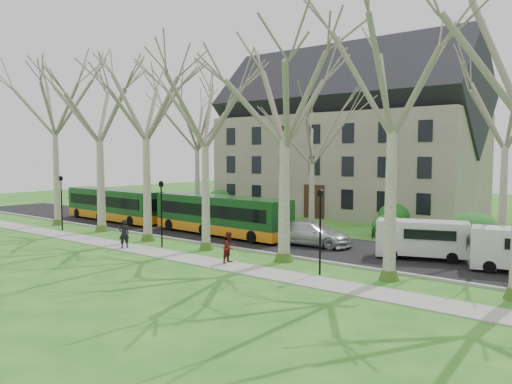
# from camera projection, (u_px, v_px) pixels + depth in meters

# --- Properties ---
(ground) EXTENTS (120.00, 120.00, 0.00)m
(ground) POSITION_uv_depth(u_px,v_px,m) (242.00, 256.00, 29.85)
(ground) COLOR #26671D
(ground) RESTS_ON ground
(sidewalk) EXTENTS (70.00, 2.00, 0.06)m
(sidewalk) POSITION_uv_depth(u_px,v_px,m) (213.00, 263.00, 27.89)
(sidewalk) COLOR gray
(sidewalk) RESTS_ON ground
(road) EXTENTS (80.00, 8.00, 0.06)m
(road) POSITION_uv_depth(u_px,v_px,m) (293.00, 243.00, 34.16)
(road) COLOR black
(road) RESTS_ON ground
(curb) EXTENTS (80.00, 0.25, 0.14)m
(curb) POSITION_uv_depth(u_px,v_px,m) (257.00, 251.00, 31.02)
(curb) COLOR #A5A39E
(curb) RESTS_ON ground
(building) EXTENTS (26.50, 12.20, 16.00)m
(building) POSITION_uv_depth(u_px,v_px,m) (345.00, 135.00, 51.74)
(building) COLOR gray
(building) RESTS_ON ground
(tree_row_verge) EXTENTS (49.00, 7.00, 14.00)m
(tree_row_verge) POSITION_uv_depth(u_px,v_px,m) (245.00, 139.00, 29.55)
(tree_row_verge) COLOR gray
(tree_row_verge) RESTS_ON ground
(tree_row_far) EXTENTS (33.00, 7.00, 12.00)m
(tree_row_far) POSITION_uv_depth(u_px,v_px,m) (319.00, 156.00, 38.84)
(tree_row_far) COLOR gray
(tree_row_far) RESTS_ON ground
(lamp_row) EXTENTS (36.22, 0.22, 4.30)m
(lamp_row) POSITION_uv_depth(u_px,v_px,m) (231.00, 215.00, 28.87)
(lamp_row) COLOR black
(lamp_row) RESTS_ON ground
(hedges) EXTENTS (30.60, 8.60, 2.00)m
(hedges) POSITION_uv_depth(u_px,v_px,m) (303.00, 213.00, 43.62)
(hedges) COLOR #195A21
(hedges) RESTS_ON ground
(bus_lead) EXTENTS (11.91, 3.02, 2.95)m
(bus_lead) POSITION_uv_depth(u_px,v_px,m) (114.00, 204.00, 45.39)
(bus_lead) COLOR #113D16
(bus_lead) RESTS_ON road
(bus_follow) EXTENTS (12.19, 3.20, 3.02)m
(bus_follow) POSITION_uv_depth(u_px,v_px,m) (221.00, 215.00, 37.35)
(bus_follow) COLOR #113D16
(bus_follow) RESTS_ON road
(sedan) EXTENTS (5.65, 2.77, 1.58)m
(sedan) POSITION_uv_depth(u_px,v_px,m) (312.00, 233.00, 33.14)
(sedan) COLOR silver
(sedan) RESTS_ON road
(van_a) EXTENTS (5.37, 3.39, 2.20)m
(van_a) POSITION_uv_depth(u_px,v_px,m) (422.00, 240.00, 28.85)
(van_a) COLOR silver
(van_a) RESTS_ON road
(pedestrian_a) EXTENTS (0.65, 0.79, 1.85)m
(pedestrian_a) POSITION_uv_depth(u_px,v_px,m) (124.00, 234.00, 32.24)
(pedestrian_a) COLOR black
(pedestrian_a) RESTS_ON sidewalk
(pedestrian_b) EXTENTS (0.74, 0.91, 1.74)m
(pedestrian_b) POSITION_uv_depth(u_px,v_px,m) (229.00, 247.00, 27.83)
(pedestrian_b) COLOR #511812
(pedestrian_b) RESTS_ON sidewalk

